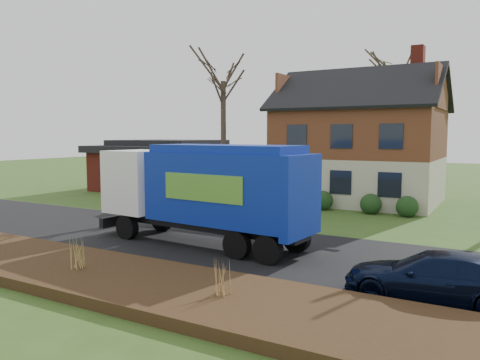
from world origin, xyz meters
The scene contains 12 objects.
ground centered at (0.00, 0.00, 0.00)m, with size 120.00×120.00×0.00m, color #34531B.
road centered at (0.00, 0.00, 0.01)m, with size 80.00×7.00×0.02m, color black.
mulch_verge centered at (0.00, -5.30, 0.15)m, with size 80.00×3.50×0.30m, color black.
main_house centered at (1.49, 13.91, 4.03)m, with size 12.95×8.95×9.26m.
ranch_house centered at (-12.00, 13.00, 1.81)m, with size 9.80×8.20×3.70m.
garbage_truck centered at (0.26, -0.30, 2.14)m, with size 8.84×3.03×3.72m.
silver_sedan centered at (-5.64, 4.59, 0.72)m, with size 1.52×4.35×1.43m, color #A8ABAF.
navy_wagon centered at (8.38, -2.47, 0.62)m, with size 1.73×4.26×1.24m, color black.
tree_front_west centered at (-3.81, 7.52, 8.00)m, with size 3.27×3.27×9.71m.
tree_back centered at (2.24, 22.03, 9.72)m, with size 3.68×3.68×11.66m.
grass_clump_mid centered at (-0.61, -5.47, 0.76)m, with size 0.33×0.27×0.91m.
grass_clump_east centered at (4.02, -5.32, 0.73)m, with size 0.34×0.28×0.86m.
Camera 1 is at (9.77, -14.46, 4.07)m, focal length 35.00 mm.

